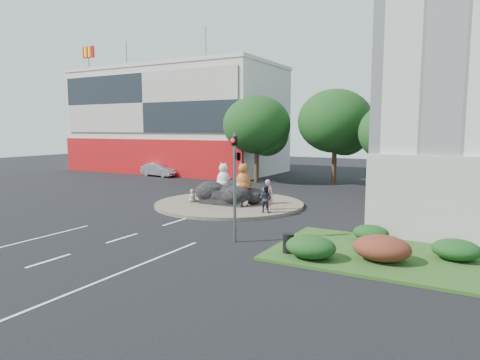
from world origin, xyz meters
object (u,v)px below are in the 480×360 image
at_px(pedestrian_dark, 266,199).
at_px(parked_car, 159,170).
at_px(kitten_calico, 192,195).
at_px(cat_tabby, 243,177).
at_px(kitten_white, 245,199).
at_px(litter_bin, 288,243).
at_px(cat_white, 223,175).
at_px(pedestrian_pink, 268,194).

relative_size(pedestrian_dark, parked_car, 0.37).
distance_m(kitten_calico, pedestrian_dark, 6.03).
xyz_separation_m(cat_tabby, kitten_calico, (-3.47, -0.86, -1.39)).
distance_m(cat_tabby, parked_car, 20.46).
xyz_separation_m(kitten_white, parked_car, (-17.20, 12.30, 0.07)).
bearing_deg(litter_bin, kitten_white, 128.58).
bearing_deg(cat_white, parked_car, 148.30).
height_order(pedestrian_dark, litter_bin, pedestrian_dark).
relative_size(cat_tabby, litter_bin, 2.40).
distance_m(pedestrian_pink, pedestrian_dark, 0.95).
relative_size(parked_car, litter_bin, 5.56).
xyz_separation_m(pedestrian_pink, pedestrian_dark, (0.29, -0.89, -0.12)).
bearing_deg(parked_car, kitten_calico, -127.23).
bearing_deg(cat_white, pedestrian_pink, -13.15).
xyz_separation_m(kitten_calico, litter_bin, (10.27, -7.73, -0.15)).
height_order(kitten_calico, parked_car, parked_car).
bearing_deg(cat_tabby, kitten_calico, -166.02).
bearing_deg(kitten_calico, parked_car, -173.51).
xyz_separation_m(kitten_calico, parked_car, (-13.27, 12.54, 0.06)).
bearing_deg(litter_bin, cat_white, 133.50).
bearing_deg(parked_car, litter_bin, -124.58).
distance_m(cat_tabby, pedestrian_pink, 2.52).
height_order(kitten_white, pedestrian_dark, pedestrian_dark).
bearing_deg(litter_bin, parked_car, 139.29).
height_order(pedestrian_pink, litter_bin, pedestrian_pink).
distance_m(pedestrian_dark, parked_car, 23.45).
height_order(cat_white, litter_bin, cat_white).
bearing_deg(kitten_white, kitten_calico, 130.43).
distance_m(kitten_calico, litter_bin, 12.86).
xyz_separation_m(cat_white, pedestrian_pink, (3.99, -1.32, -0.86)).
bearing_deg(kitten_calico, cat_tabby, 63.80).
bearing_deg(cat_tabby, pedestrian_dark, -35.09).
height_order(kitten_calico, pedestrian_pink, pedestrian_pink).
xyz_separation_m(pedestrian_pink, parked_car, (-18.94, 12.52, -0.42)).
distance_m(cat_tabby, pedestrian_dark, 3.20).
height_order(cat_white, pedestrian_dark, cat_white).
relative_size(pedestrian_pink, parked_car, 0.43).
relative_size(pedestrian_dark, litter_bin, 2.08).
bearing_deg(pedestrian_pink, litter_bin, 110.54).
height_order(cat_tabby, pedestrian_dark, cat_tabby).
height_order(cat_tabby, parked_car, cat_tabby).
bearing_deg(cat_tabby, kitten_white, -54.45).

